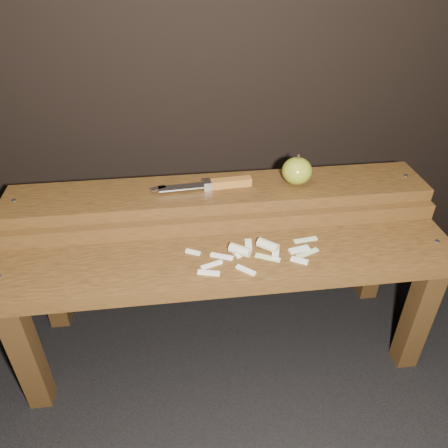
{
  "coord_description": "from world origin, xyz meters",
  "views": [
    {
      "loc": [
        -0.12,
        -0.9,
        1.12
      ],
      "look_at": [
        0.0,
        0.06,
        0.45
      ],
      "focal_mm": 35.0,
      "sensor_mm": 36.0,
      "label": 1
    }
  ],
  "objects": [
    {
      "name": "apple_scraps",
      "position": [
        0.07,
        -0.04,
        0.43
      ],
      "size": [
        0.36,
        0.14,
        0.03
      ],
      "color": "beige",
      "rests_on": "bench_front_tier"
    },
    {
      "name": "bench_front_tier",
      "position": [
        0.0,
        -0.06,
        0.35
      ],
      "size": [
        1.2,
        0.2,
        0.42
      ],
      "color": "#38220E",
      "rests_on": "ground"
    },
    {
      "name": "bench_rear_tier",
      "position": [
        0.0,
        0.17,
        0.41
      ],
      "size": [
        1.2,
        0.21,
        0.5
      ],
      "color": "#38220E",
      "rests_on": "ground"
    },
    {
      "name": "knife",
      "position": [
        -0.0,
        0.17,
        0.51
      ],
      "size": [
        0.29,
        0.05,
        0.03
      ],
      "color": "#955A20",
      "rests_on": "bench_rear_tier"
    },
    {
      "name": "apple",
      "position": [
        0.22,
        0.17,
        0.54
      ],
      "size": [
        0.09,
        0.09,
        0.09
      ],
      "color": "olive",
      "rests_on": "bench_rear_tier"
    },
    {
      "name": "ground",
      "position": [
        0.0,
        0.0,
        0.0
      ],
      "size": [
        60.0,
        60.0,
        0.0
      ],
      "primitive_type": "plane",
      "color": "black"
    }
  ]
}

